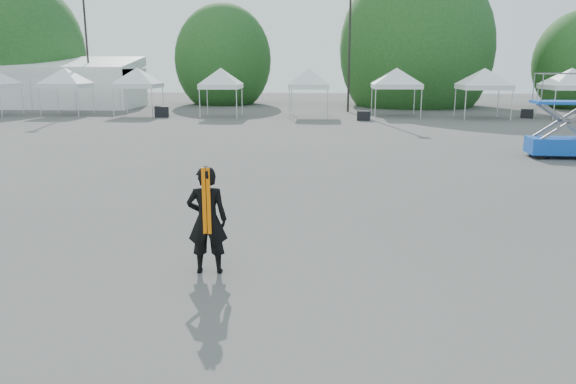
{
  "coord_description": "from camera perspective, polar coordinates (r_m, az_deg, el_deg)",
  "views": [
    {
      "loc": [
        1.25,
        -11.51,
        3.61
      ],
      "look_at": [
        0.59,
        -1.46,
        1.3
      ],
      "focal_mm": 35.0,
      "sensor_mm": 36.0,
      "label": 1
    }
  ],
  "objects": [
    {
      "name": "light_pole_west",
      "position": [
        49.46,
        -19.83,
        14.68
      ],
      "size": [
        0.6,
        0.25,
        10.3
      ],
      "color": "black",
      "rests_on": "ground"
    },
    {
      "name": "tent_e",
      "position": [
        39.17,
        2.17,
        12.09
      ],
      "size": [
        3.91,
        3.91,
        3.88
      ],
      "color": "silver",
      "rests_on": "ground"
    },
    {
      "name": "tree_mid_w",
      "position": [
        52.33,
        -6.6,
        13.18
      ],
      "size": [
        4.16,
        4.16,
        6.33
      ],
      "color": "#382314",
      "rests_on": "ground"
    },
    {
      "name": "tent_d",
      "position": [
        39.38,
        -6.86,
        12.02
      ],
      "size": [
        3.81,
        3.81,
        3.88
      ],
      "color": "silver",
      "rests_on": "ground"
    },
    {
      "name": "tree_far_w",
      "position": [
        56.52,
        -25.73,
        12.61
      ],
      "size": [
        4.8,
        4.8,
        7.3
      ],
      "color": "#382314",
      "rests_on": "ground"
    },
    {
      "name": "light_pole_east",
      "position": [
        43.59,
        6.28,
        15.34
      ],
      "size": [
        0.6,
        0.25,
        9.8
      ],
      "color": "black",
      "rests_on": "ground"
    },
    {
      "name": "tree_mid_e",
      "position": [
        51.12,
        12.86,
        13.98
      ],
      "size": [
        5.12,
        5.12,
        7.79
      ],
      "color": "#382314",
      "rests_on": "ground"
    },
    {
      "name": "tent_g",
      "position": [
        40.28,
        19.35,
        11.42
      ],
      "size": [
        4.46,
        4.46,
        3.88
      ],
      "color": "silver",
      "rests_on": "ground"
    },
    {
      "name": "tent_f",
      "position": [
        40.4,
        10.99,
        11.9
      ],
      "size": [
        4.62,
        4.62,
        3.88
      ],
      "color": "silver",
      "rests_on": "ground"
    },
    {
      "name": "marquee",
      "position": [
        52.02,
        -23.17,
        10.09
      ],
      "size": [
        15.0,
        6.25,
        4.23
      ],
      "color": "white",
      "rests_on": "ground"
    },
    {
      "name": "tent_b",
      "position": [
        43.77,
        -21.73,
        11.3
      ],
      "size": [
        4.13,
        4.13,
        3.88
      ],
      "color": "silver",
      "rests_on": "ground"
    },
    {
      "name": "crate_west",
      "position": [
        40.01,
        -12.71,
        7.95
      ],
      "size": [
        1.09,
        0.94,
        0.73
      ],
      "primitive_type": "cube",
      "rotation": [
        0.0,
        0.0,
        0.24
      ],
      "color": "black",
      "rests_on": "ground"
    },
    {
      "name": "tent_h",
      "position": [
        42.34,
        26.91,
        10.8
      ],
      "size": [
        4.63,
        4.63,
        3.88
      ],
      "color": "silver",
      "rests_on": "ground"
    },
    {
      "name": "tent_c",
      "position": [
        41.86,
        -15.07,
        11.73
      ],
      "size": [
        4.15,
        4.15,
        3.88
      ],
      "color": "silver",
      "rests_on": "ground"
    },
    {
      "name": "man",
      "position": [
        9.85,
        -8.21,
        -2.81
      ],
      "size": [
        0.74,
        0.52,
        1.92
      ],
      "rotation": [
        0.0,
        0.0,
        3.23
      ],
      "color": "black",
      "rests_on": "ground"
    },
    {
      "name": "ground",
      "position": [
        12.13,
        -2.33,
        -4.42
      ],
      "size": [
        120.0,
        120.0,
        0.0
      ],
      "primitive_type": "plane",
      "color": "#474442",
      "rests_on": "ground"
    },
    {
      "name": "crate_mid",
      "position": [
        37.06,
        7.71,
        7.69
      ],
      "size": [
        0.91,
        0.77,
        0.62
      ],
      "primitive_type": "cube",
      "rotation": [
        0.0,
        0.0,
        -0.21
      ],
      "color": "black",
      "rests_on": "ground"
    },
    {
      "name": "scissor_lift",
      "position": [
        24.39,
        26.3,
        6.97
      ],
      "size": [
        2.58,
        1.39,
        3.26
      ],
      "rotation": [
        0.0,
        0.0,
        -0.05
      ],
      "color": "#0D47AE",
      "rests_on": "ground"
    },
    {
      "name": "crate_east",
      "position": [
        41.64,
        23.12,
        7.33
      ],
      "size": [
        0.95,
        0.86,
        0.6
      ],
      "primitive_type": "cube",
      "rotation": [
        0.0,
        0.0,
        -0.42
      ],
      "color": "black",
      "rests_on": "ground"
    }
  ]
}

